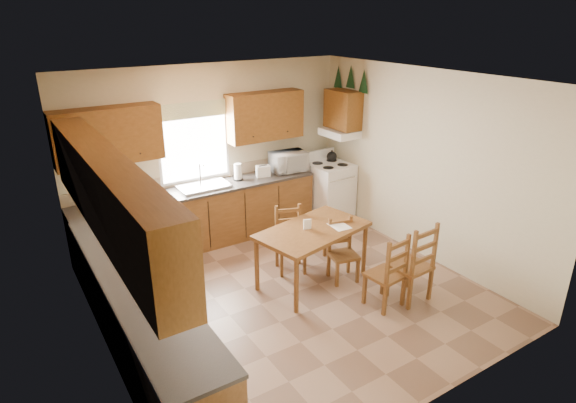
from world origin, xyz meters
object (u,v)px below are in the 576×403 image
stove (329,192)px  chair_near_right (411,261)px  chair_near_left (385,270)px  dining_table (312,255)px  microwave (289,162)px  chair_far_right (291,240)px  chair_far_left (344,251)px

stove → chair_near_right: size_ratio=0.93×
stove → chair_near_right: (-0.67, -2.56, 0.04)m
chair_near_left → dining_table: bearing=-71.3°
microwave → chair_far_right: microwave is taller
chair_near_right → chair_far_left: size_ratio=1.23×
chair_far_left → chair_far_right: chair_far_right is taller
microwave → chair_near_right: (-0.01, -2.82, -0.56)m
chair_near_right → chair_far_left: bearing=-65.4°
dining_table → chair_far_left: size_ratio=1.70×
chair_far_left → chair_far_right: bearing=141.4°
chair_near_right → chair_far_left: (-0.41, 0.80, -0.10)m
chair_near_left → chair_far_right: size_ratio=1.05×
dining_table → chair_far_left: (0.38, -0.18, 0.04)m
chair_near_right → dining_table: bearing=-53.9°
dining_table → chair_near_right: (0.79, -0.99, 0.13)m
stove → microwave: (-0.66, 0.26, 0.59)m
stove → chair_near_right: bearing=-108.3°
chair_far_right → microwave: bearing=77.7°
dining_table → stove: bearing=34.9°
dining_table → chair_far_left: chair_far_left is taller
chair_far_left → microwave: bearing=91.9°
microwave → chair_near_right: microwave is taller
chair_near_left → chair_far_left: 0.74m
stove → chair_far_right: bearing=-146.5°
chair_near_left → chair_near_right: (0.37, -0.06, 0.04)m
dining_table → chair_far_right: size_ratio=1.58×
chair_near_left → stove: bearing=-118.6°
chair_near_right → chair_far_right: bearing=-60.8°
chair_near_right → chair_far_right: 1.65m
microwave → chair_far_right: bearing=-117.2°
microwave → chair_near_left: bearing=-93.3°
stove → chair_far_left: stove is taller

